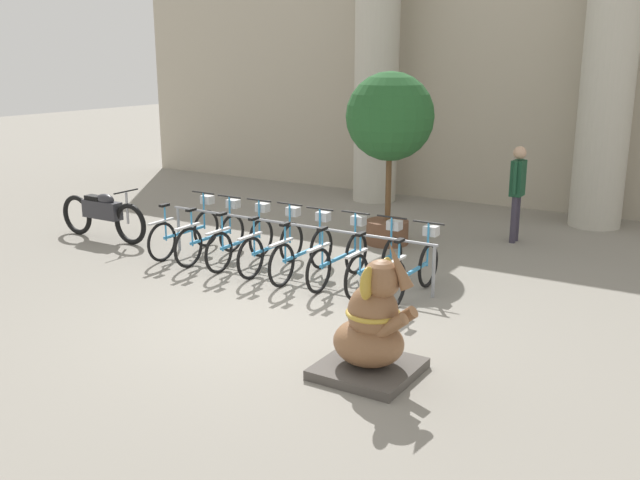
% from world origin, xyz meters
% --- Properties ---
extents(ground_plane, '(60.00, 60.00, 0.00)m').
position_xyz_m(ground_plane, '(0.00, 0.00, 0.00)').
color(ground_plane, gray).
extents(building_facade, '(20.00, 0.20, 6.00)m').
position_xyz_m(building_facade, '(0.00, 8.60, 3.00)').
color(building_facade, '#B2A893').
rests_on(building_facade, ground_plane).
extents(column_left, '(1.23, 1.23, 5.16)m').
position_xyz_m(column_left, '(-2.44, 7.60, 2.62)').
color(column_left, '#BCB7A8').
rests_on(column_left, ground_plane).
extents(column_right, '(1.23, 1.23, 5.16)m').
position_xyz_m(column_right, '(2.44, 7.60, 2.62)').
color(column_right, '#BCB7A8').
rests_on(column_right, ground_plane).
extents(bike_rack, '(4.81, 0.05, 0.77)m').
position_xyz_m(bike_rack, '(-0.92, 1.95, 0.63)').
color(bike_rack, gray).
rests_on(bike_rack, ground_plane).
extents(bicycle_0, '(0.48, 1.74, 0.98)m').
position_xyz_m(bicycle_0, '(-3.02, 1.87, 0.39)').
color(bicycle_0, black).
rests_on(bicycle_0, ground_plane).
extents(bicycle_1, '(0.48, 1.74, 0.98)m').
position_xyz_m(bicycle_1, '(-2.42, 1.84, 0.39)').
color(bicycle_1, black).
rests_on(bicycle_1, ground_plane).
extents(bicycle_2, '(0.48, 1.74, 0.98)m').
position_xyz_m(bicycle_2, '(-1.82, 1.86, 0.39)').
color(bicycle_2, black).
rests_on(bicycle_2, ground_plane).
extents(bicycle_3, '(0.48, 1.74, 0.98)m').
position_xyz_m(bicycle_3, '(-1.22, 1.87, 0.39)').
color(bicycle_3, black).
rests_on(bicycle_3, ground_plane).
extents(bicycle_4, '(0.48, 1.74, 0.98)m').
position_xyz_m(bicycle_4, '(-0.61, 1.81, 0.39)').
color(bicycle_4, black).
rests_on(bicycle_4, ground_plane).
extents(bicycle_5, '(0.48, 1.74, 0.98)m').
position_xyz_m(bicycle_5, '(-0.01, 1.86, 0.39)').
color(bicycle_5, black).
rests_on(bicycle_5, ground_plane).
extents(bicycle_6, '(0.48, 1.74, 0.98)m').
position_xyz_m(bicycle_6, '(0.59, 1.88, 0.39)').
color(bicycle_6, black).
rests_on(bicycle_6, ground_plane).
extents(bicycle_7, '(0.48, 1.74, 0.98)m').
position_xyz_m(bicycle_7, '(1.19, 1.84, 0.39)').
color(bicycle_7, black).
rests_on(bicycle_7, ground_plane).
extents(elephant_statue, '(0.99, 0.99, 1.50)m').
position_xyz_m(elephant_statue, '(1.87, -0.68, 0.51)').
color(elephant_statue, '#4C4742').
rests_on(elephant_statue, ground_plane).
extents(motorcycle, '(2.13, 0.55, 0.97)m').
position_xyz_m(motorcycle, '(-4.94, 1.77, 0.48)').
color(motorcycle, black).
rests_on(motorcycle, ground_plane).
extents(person_pedestrian, '(0.23, 0.47, 1.73)m').
position_xyz_m(person_pedestrian, '(1.47, 5.55, 1.04)').
color(person_pedestrian, '#383342').
rests_on(person_pedestrian, ground_plane).
extents(potted_tree, '(1.52, 1.52, 3.01)m').
position_xyz_m(potted_tree, '(-0.41, 4.23, 2.12)').
color(potted_tree, brown).
rests_on(potted_tree, ground_plane).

